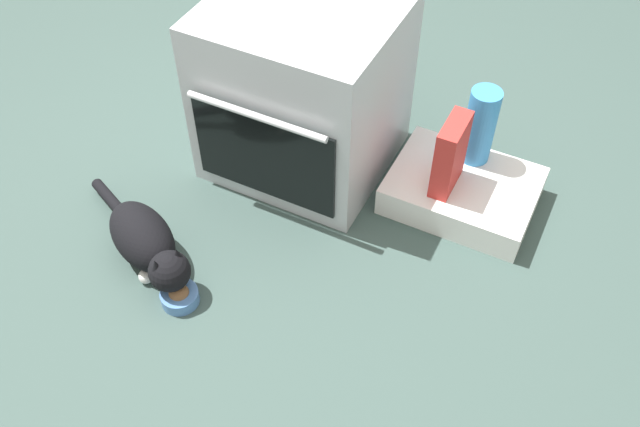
{
  "coord_description": "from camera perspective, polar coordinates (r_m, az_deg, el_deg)",
  "views": [
    {
      "loc": [
        0.93,
        -1.31,
        1.91
      ],
      "look_at": [
        0.25,
        0.03,
        0.25
      ],
      "focal_mm": 39.5,
      "sensor_mm": 36.0,
      "label": 1
    }
  ],
  "objects": [
    {
      "name": "ground",
      "position": [
        2.5,
        -5.39,
        -2.33
      ],
      "size": [
        8.0,
        8.0,
        0.0
      ],
      "primitive_type": "plane",
      "color": "#384C47"
    },
    {
      "name": "oven",
      "position": [
        2.58,
        -1.36,
        10.01
      ],
      "size": [
        0.64,
        0.63,
        0.66
      ],
      "color": "#B7BABF",
      "rests_on": "ground"
    },
    {
      "name": "pantry_cabinet",
      "position": [
        2.63,
        11.44,
        1.83
      ],
      "size": [
        0.52,
        0.39,
        0.12
      ],
      "primitive_type": "cube",
      "color": "white",
      "rests_on": "ground"
    },
    {
      "name": "food_bowl",
      "position": [
        2.36,
        -11.3,
        -6.57
      ],
      "size": [
        0.13,
        0.13,
        0.07
      ],
      "color": "#4C7AB7",
      "rests_on": "ground"
    },
    {
      "name": "cat",
      "position": [
        2.42,
        -13.86,
        -2.28
      ],
      "size": [
        0.61,
        0.36,
        0.2
      ],
      "rotation": [
        0.0,
        0.0,
        -0.47
      ],
      "color": "black",
      "rests_on": "ground"
    },
    {
      "name": "cereal_box",
      "position": [
        2.46,
        10.51,
        4.68
      ],
      "size": [
        0.07,
        0.18,
        0.28
      ],
      "primitive_type": "cube",
      "color": "#B72D28",
      "rests_on": "pantry_cabinet"
    },
    {
      "name": "water_bottle",
      "position": [
        2.58,
        12.84,
        6.94
      ],
      "size": [
        0.11,
        0.11,
        0.3
      ],
      "primitive_type": "cylinder",
      "color": "#388CD1",
      "rests_on": "pantry_cabinet"
    }
  ]
}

